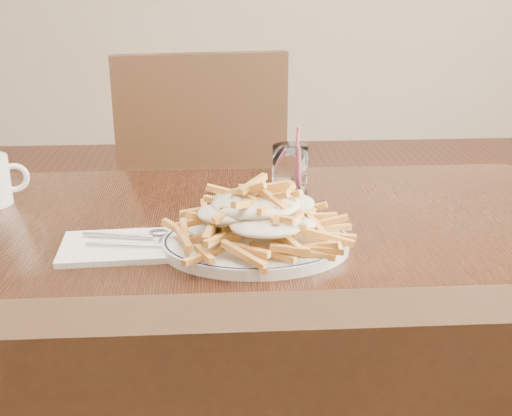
{
  "coord_description": "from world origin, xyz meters",
  "views": [
    {
      "loc": [
        -0.07,
        -0.97,
        1.17
      ],
      "look_at": [
        -0.01,
        -0.04,
        0.82
      ],
      "focal_mm": 45.0,
      "sensor_mm": 36.0,
      "label": 1
    }
  ],
  "objects": [
    {
      "name": "cutlery",
      "position": [
        -0.22,
        -0.02,
        0.76
      ],
      "size": [
        0.17,
        0.07,
        0.01
      ],
      "color": "silver",
      "rests_on": "napkin"
    },
    {
      "name": "table",
      "position": [
        0.0,
        0.0,
        0.67
      ],
      "size": [
        1.2,
        0.8,
        0.75
      ],
      "color": "black",
      "rests_on": "ground"
    },
    {
      "name": "chair_far",
      "position": [
        -0.12,
        0.78,
        0.55
      ],
      "size": [
        0.5,
        0.5,
        0.97
      ],
      "color": "black",
      "rests_on": "ground"
    },
    {
      "name": "water_glass",
      "position": [
        0.07,
        0.19,
        0.8
      ],
      "size": [
        0.07,
        0.07,
        0.15
      ],
      "color": "white",
      "rests_on": "table"
    },
    {
      "name": "napkin",
      "position": [
        -0.22,
        -0.03,
        0.75
      ],
      "size": [
        0.2,
        0.14,
        0.01
      ],
      "primitive_type": "cube",
      "rotation": [
        0.0,
        0.0,
        0.05
      ],
      "color": "white",
      "rests_on": "table"
    },
    {
      "name": "loaded_fries",
      "position": [
        -0.01,
        -0.04,
        0.81
      ],
      "size": [
        0.27,
        0.22,
        0.08
      ],
      "color": "gold",
      "rests_on": "fries_plate"
    },
    {
      "name": "fries_plate",
      "position": [
        -0.01,
        -0.04,
        0.76
      ],
      "size": [
        0.36,
        0.33,
        0.02
      ],
      "color": "white",
      "rests_on": "table"
    }
  ]
}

